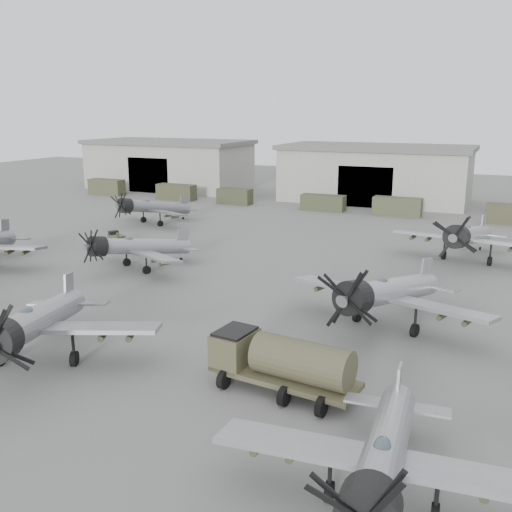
{
  "coord_description": "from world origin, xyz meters",
  "views": [
    {
      "loc": [
        19.66,
        -27.52,
        13.9
      ],
      "look_at": [
        1.38,
        13.12,
        2.5
      ],
      "focal_mm": 40.0,
      "sensor_mm": 36.0,
      "label": 1
    }
  ],
  "objects_px": {
    "aircraft_near_1": "(32,324)",
    "aircraft_near_2": "(383,458)",
    "aircraft_far_1": "(468,236)",
    "ground_crew": "(118,240)",
    "aircraft_mid_1": "(134,247)",
    "tug_trailer": "(124,242)",
    "aircraft_mid_2": "(386,293)",
    "fuel_tanker": "(282,360)",
    "aircraft_far_0": "(150,207)"
  },
  "relations": [
    {
      "from": "aircraft_near_1",
      "to": "aircraft_near_2",
      "type": "height_order",
      "value": "aircraft_near_1"
    },
    {
      "from": "aircraft_near_2",
      "to": "aircraft_far_1",
      "type": "bearing_deg",
      "value": 85.09
    },
    {
      "from": "aircraft_near_2",
      "to": "ground_crew",
      "type": "height_order",
      "value": "aircraft_near_2"
    },
    {
      "from": "aircraft_mid_1",
      "to": "tug_trailer",
      "type": "xyz_separation_m",
      "value": [
        -6.31,
        6.82,
        -1.58
      ]
    },
    {
      "from": "aircraft_near_1",
      "to": "aircraft_mid_2",
      "type": "xyz_separation_m",
      "value": [
        16.56,
        13.59,
        -0.02
      ]
    },
    {
      "from": "aircraft_near_1",
      "to": "aircraft_near_2",
      "type": "distance_m",
      "value": 20.59
    },
    {
      "from": "aircraft_mid_2",
      "to": "fuel_tanker",
      "type": "relative_size",
      "value": 1.75
    },
    {
      "from": "aircraft_far_1",
      "to": "tug_trailer",
      "type": "relative_size",
      "value": 1.98
    },
    {
      "from": "aircraft_near_1",
      "to": "tug_trailer",
      "type": "relative_size",
      "value": 1.92
    },
    {
      "from": "aircraft_near_1",
      "to": "fuel_tanker",
      "type": "relative_size",
      "value": 1.72
    },
    {
      "from": "aircraft_near_2",
      "to": "aircraft_far_1",
      "type": "xyz_separation_m",
      "value": [
        -0.15,
        37.76,
        0.29
      ]
    },
    {
      "from": "aircraft_mid_2",
      "to": "ground_crew",
      "type": "relative_size",
      "value": 8.53
    },
    {
      "from": "aircraft_mid_2",
      "to": "tug_trailer",
      "type": "relative_size",
      "value": 1.95
    },
    {
      "from": "aircraft_mid_1",
      "to": "tug_trailer",
      "type": "relative_size",
      "value": 1.6
    },
    {
      "from": "aircraft_mid_1",
      "to": "aircraft_near_1",
      "type": "bearing_deg",
      "value": -45.67
    },
    {
      "from": "aircraft_near_2",
      "to": "aircraft_far_1",
      "type": "height_order",
      "value": "aircraft_far_1"
    },
    {
      "from": "aircraft_mid_1",
      "to": "ground_crew",
      "type": "relative_size",
      "value": 7.02
    },
    {
      "from": "aircraft_far_0",
      "to": "ground_crew",
      "type": "height_order",
      "value": "aircraft_far_0"
    },
    {
      "from": "aircraft_far_0",
      "to": "aircraft_far_1",
      "type": "relative_size",
      "value": 0.85
    },
    {
      "from": "tug_trailer",
      "to": "aircraft_near_1",
      "type": "bearing_deg",
      "value": -38.87
    },
    {
      "from": "aircraft_mid_1",
      "to": "aircraft_far_1",
      "type": "relative_size",
      "value": 0.81
    },
    {
      "from": "aircraft_near_2",
      "to": "ground_crew",
      "type": "bearing_deg",
      "value": 133.96
    },
    {
      "from": "aircraft_near_1",
      "to": "aircraft_far_1",
      "type": "relative_size",
      "value": 0.97
    },
    {
      "from": "aircraft_mid_2",
      "to": "aircraft_near_1",
      "type": "bearing_deg",
      "value": -124.83
    },
    {
      "from": "aircraft_mid_2",
      "to": "aircraft_far_0",
      "type": "xyz_separation_m",
      "value": [
        -34.19,
        23.4,
        -0.32
      ]
    },
    {
      "from": "fuel_tanker",
      "to": "tug_trailer",
      "type": "xyz_separation_m",
      "value": [
        -26.78,
        22.63,
        -1.15
      ]
    },
    {
      "from": "aircraft_near_2",
      "to": "fuel_tanker",
      "type": "height_order",
      "value": "aircraft_near_2"
    },
    {
      "from": "aircraft_mid_1",
      "to": "aircraft_far_1",
      "type": "xyz_separation_m",
      "value": [
        26.87,
        14.89,
        0.42
      ]
    },
    {
      "from": "aircraft_far_0",
      "to": "tug_trailer",
      "type": "xyz_separation_m",
      "value": [
        4.47,
        -11.43,
        -1.64
      ]
    },
    {
      "from": "fuel_tanker",
      "to": "ground_crew",
      "type": "xyz_separation_m",
      "value": [
        -27.16,
        22.16,
        -0.89
      ]
    },
    {
      "from": "aircraft_mid_1",
      "to": "tug_trailer",
      "type": "distance_m",
      "value": 9.42
    },
    {
      "from": "tug_trailer",
      "to": "aircraft_near_2",
      "type": "bearing_deg",
      "value": -17.78
    },
    {
      "from": "aircraft_far_1",
      "to": "ground_crew",
      "type": "distance_m",
      "value": 34.68
    },
    {
      "from": "aircraft_mid_1",
      "to": "aircraft_near_2",
      "type": "bearing_deg",
      "value": -15.96
    },
    {
      "from": "aircraft_far_0",
      "to": "fuel_tanker",
      "type": "height_order",
      "value": "aircraft_far_0"
    },
    {
      "from": "aircraft_near_1",
      "to": "aircraft_far_1",
      "type": "xyz_separation_m",
      "value": [
        20.03,
        33.64,
        0.01
      ]
    },
    {
      "from": "aircraft_near_1",
      "to": "ground_crew",
      "type": "height_order",
      "value": "aircraft_near_1"
    },
    {
      "from": "aircraft_far_0",
      "to": "aircraft_near_1",
      "type": "bearing_deg",
      "value": -43.72
    },
    {
      "from": "fuel_tanker",
      "to": "ground_crew",
      "type": "relative_size",
      "value": 4.87
    },
    {
      "from": "aircraft_near_1",
      "to": "aircraft_mid_1",
      "type": "xyz_separation_m",
      "value": [
        -6.84,
        18.75,
        -0.41
      ]
    },
    {
      "from": "aircraft_near_2",
      "to": "ground_crew",
      "type": "relative_size",
      "value": 7.65
    },
    {
      "from": "aircraft_far_0",
      "to": "fuel_tanker",
      "type": "relative_size",
      "value": 1.51
    },
    {
      "from": "aircraft_mid_2",
      "to": "ground_crew",
      "type": "bearing_deg",
      "value": 174.87
    },
    {
      "from": "aircraft_mid_1",
      "to": "aircraft_far_0",
      "type": "relative_size",
      "value": 0.96
    },
    {
      "from": "aircraft_far_0",
      "to": "fuel_tanker",
      "type": "distance_m",
      "value": 46.23
    },
    {
      "from": "aircraft_mid_1",
      "to": "aircraft_mid_2",
      "type": "height_order",
      "value": "aircraft_mid_2"
    },
    {
      "from": "aircraft_mid_1",
      "to": "aircraft_mid_2",
      "type": "xyz_separation_m",
      "value": [
        23.4,
        -5.16,
        0.39
      ]
    },
    {
      "from": "aircraft_near_1",
      "to": "tug_trailer",
      "type": "distance_m",
      "value": 28.82
    },
    {
      "from": "aircraft_far_1",
      "to": "fuel_tanker",
      "type": "distance_m",
      "value": 31.38
    },
    {
      "from": "aircraft_mid_2",
      "to": "tug_trailer",
      "type": "distance_m",
      "value": 32.09
    }
  ]
}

